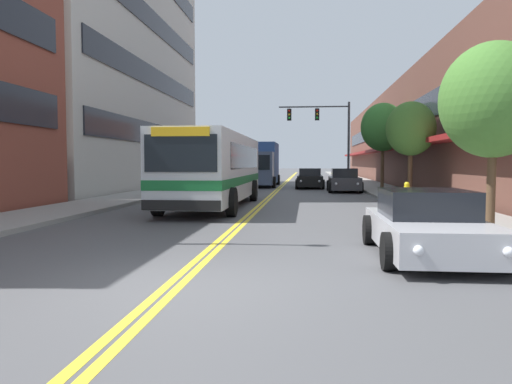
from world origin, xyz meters
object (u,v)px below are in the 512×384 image
(street_tree_right_mid, at_px, (411,129))
(city_bus, at_px, (215,166))
(car_silver_parked_right_foreground, at_px, (427,226))
(car_black_moving_lead, at_px, (310,179))
(street_tree_right_far, at_px, (383,127))
(fire_hydrant, at_px, (407,193))
(car_dark_grey_parked_right_mid, at_px, (344,181))
(car_white_parked_left_near, at_px, (228,178))
(traffic_signal_mast, at_px, (325,127))
(box_truck, at_px, (261,164))
(street_tree_right_near, at_px, (493,100))

(street_tree_right_mid, bearing_deg, city_bus, -152.87)
(car_silver_parked_right_foreground, height_order, car_black_moving_lead, car_black_moving_lead)
(car_silver_parked_right_foreground, relative_size, car_black_moving_lead, 0.93)
(street_tree_right_far, xyz_separation_m, fire_hydrant, (-1.06, -13.76, -3.59))
(city_bus, relative_size, car_dark_grey_parked_right_mid, 2.57)
(car_white_parked_left_near, height_order, traffic_signal_mast, traffic_signal_mast)
(city_bus, distance_m, car_dark_grey_parked_right_mid, 12.85)
(street_tree_right_far, bearing_deg, car_silver_parked_right_foreground, -96.36)
(box_truck, xyz_separation_m, fire_hydrant, (7.53, -18.43, -1.11))
(car_dark_grey_parked_right_mid, xyz_separation_m, street_tree_right_near, (2.06, -19.39, 2.63))
(car_silver_parked_right_foreground, height_order, street_tree_right_near, street_tree_right_near)
(street_tree_right_near, bearing_deg, car_black_moving_lead, 99.97)
(street_tree_right_mid, bearing_deg, street_tree_right_near, -92.91)
(car_black_moving_lead, xyz_separation_m, traffic_signal_mast, (1.16, 3.40, 4.00))
(car_white_parked_left_near, relative_size, street_tree_right_near, 1.00)
(car_white_parked_left_near, xyz_separation_m, traffic_signal_mast, (7.74, -0.17, 4.03))
(car_white_parked_left_near, distance_m, street_tree_right_far, 13.20)
(car_black_moving_lead, xyz_separation_m, box_truck, (-3.77, 2.62, 1.05))
(car_silver_parked_right_foreground, distance_m, street_tree_right_far, 24.63)
(car_white_parked_left_near, relative_size, fire_hydrant, 4.96)
(car_white_parked_left_near, relative_size, car_silver_parked_right_foreground, 1.00)
(car_dark_grey_parked_right_mid, bearing_deg, traffic_signal_mast, 97.03)
(box_truck, bearing_deg, traffic_signal_mast, 8.98)
(car_black_moving_lead, bearing_deg, car_silver_parked_right_foreground, -85.38)
(car_black_moving_lead, distance_m, fire_hydrant, 16.25)
(car_white_parked_left_near, height_order, street_tree_right_far, street_tree_right_far)
(city_bus, distance_m, car_white_parked_left_near, 19.40)
(car_white_parked_left_near, bearing_deg, car_silver_parked_right_foreground, -73.75)
(car_white_parked_left_near, bearing_deg, car_dark_grey_parked_right_mid, -42.47)
(traffic_signal_mast, bearing_deg, street_tree_right_near, -83.67)
(car_dark_grey_parked_right_mid, bearing_deg, fire_hydrant, -81.84)
(car_silver_parked_right_foreground, distance_m, car_black_moving_lead, 26.35)
(car_silver_parked_right_foreground, height_order, box_truck, box_truck)
(car_silver_parked_right_foreground, bearing_deg, fire_hydrant, 81.09)
(city_bus, xyz_separation_m, car_silver_parked_right_foreground, (6.16, -10.64, -1.08))
(street_tree_right_near, xyz_separation_m, street_tree_right_far, (0.64, 21.73, 0.89))
(traffic_signal_mast, height_order, fire_hydrant, traffic_signal_mast)
(city_bus, relative_size, street_tree_right_far, 2.01)
(car_black_moving_lead, xyz_separation_m, fire_hydrant, (3.76, -15.81, -0.06))
(car_white_parked_left_near, bearing_deg, street_tree_right_mid, -52.13)
(street_tree_right_near, bearing_deg, traffic_signal_mast, 96.33)
(car_black_moving_lead, bearing_deg, car_dark_grey_parked_right_mid, -64.18)
(street_tree_right_near, bearing_deg, city_bus, 135.22)
(city_bus, distance_m, fire_hydrant, 7.87)
(car_white_parked_left_near, height_order, car_black_moving_lead, car_black_moving_lead)
(street_tree_right_near, relative_size, street_tree_right_mid, 0.97)
(traffic_signal_mast, bearing_deg, car_white_parked_left_near, 178.75)
(car_silver_parked_right_foreground, xyz_separation_m, traffic_signal_mast, (-0.96, 29.67, 4.06))
(city_bus, xyz_separation_m, car_dark_grey_parked_right_mid, (6.16, 11.24, -1.00))
(city_bus, distance_m, car_silver_parked_right_foreground, 12.34)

